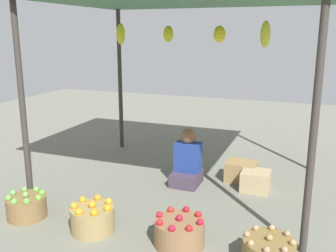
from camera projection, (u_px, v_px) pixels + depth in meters
ground_plane at (184, 183)px, 5.28m from camera, size 14.00×14.00×0.00m
market_stall_structure at (186, 12)px, 4.75m from camera, size 3.50×2.72×2.44m
vendor_person at (187, 163)px, 5.18m from camera, size 0.36×0.44×0.78m
basket_green_apples at (27, 206)px, 4.27m from camera, size 0.43×0.43×0.30m
basket_oranges at (93, 218)px, 3.97m from camera, size 0.46×0.46×0.33m
basket_red_apples at (179, 232)px, 3.72m from camera, size 0.50×0.50×0.32m
basket_potatoes at (268, 252)px, 3.39m from camera, size 0.47×0.47×0.29m
wooden_crate_near_vendor at (256, 181)px, 5.00m from camera, size 0.36×0.34×0.26m
wooden_crate_stacked_rear at (241, 171)px, 5.32m from camera, size 0.42×0.34×0.27m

